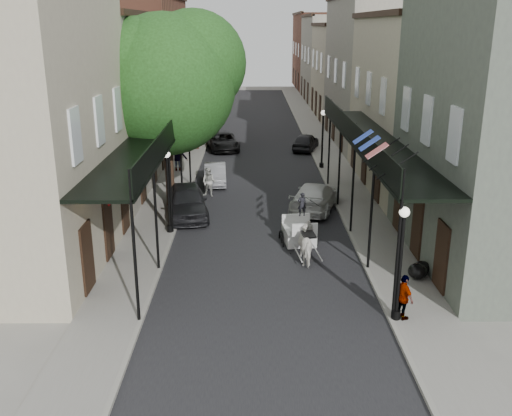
{
  "coord_description": "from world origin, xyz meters",
  "views": [
    {
      "loc": [
        -0.44,
        -18.03,
        8.98
      ],
      "look_at": [
        -0.26,
        4.84,
        1.6
      ],
      "focal_mm": 40.0,
      "sensor_mm": 36.0,
      "label": 1
    }
  ],
  "objects_px": {
    "lamppost_right_near": "(400,262)",
    "pedestrian_sidewalk_right": "(404,297)",
    "car_right_near": "(315,197)",
    "tree_near": "(174,78)",
    "car_right_far": "(306,142)",
    "car_left_near": "(187,201)",
    "horse": "(309,244)",
    "carriage": "(298,220)",
    "pedestrian_sidewalk_left": "(177,155)",
    "lamppost_right_far": "(322,138)",
    "tree_far": "(199,70)",
    "lamppost_left": "(168,190)",
    "car_left_mid": "(215,174)",
    "pedestrian_walking": "(209,182)",
    "car_left_far": "(223,142)"
  },
  "relations": [
    {
      "from": "lamppost_left",
      "to": "carriage",
      "type": "height_order",
      "value": "lamppost_left"
    },
    {
      "from": "horse",
      "to": "tree_near",
      "type": "bearing_deg",
      "value": -57.21
    },
    {
      "from": "carriage",
      "to": "car_left_far",
      "type": "xyz_separation_m",
      "value": [
        -4.14,
        18.9,
        -0.31
      ]
    },
    {
      "from": "tree_far",
      "to": "lamppost_left",
      "type": "distance_m",
      "value": 18.57
    },
    {
      "from": "car_left_far",
      "to": "car_right_near",
      "type": "xyz_separation_m",
      "value": [
        5.35,
        -14.54,
        0.05
      ]
    },
    {
      "from": "car_left_mid",
      "to": "car_left_far",
      "type": "height_order",
      "value": "car_left_far"
    },
    {
      "from": "pedestrian_walking",
      "to": "tree_far",
      "type": "bearing_deg",
      "value": 116.48
    },
    {
      "from": "lamppost_right_near",
      "to": "lamppost_right_far",
      "type": "xyz_separation_m",
      "value": [
        0.0,
        20.0,
        0.0
      ]
    },
    {
      "from": "lamppost_left",
      "to": "lamppost_right_far",
      "type": "xyz_separation_m",
      "value": [
        8.2,
        12.0,
        0.0
      ]
    },
    {
      "from": "car_left_far",
      "to": "lamppost_left",
      "type": "bearing_deg",
      "value": -104.4
    },
    {
      "from": "car_right_far",
      "to": "car_left_near",
      "type": "bearing_deg",
      "value": 81.33
    },
    {
      "from": "lamppost_right_near",
      "to": "lamppost_left",
      "type": "bearing_deg",
      "value": 135.71
    },
    {
      "from": "carriage",
      "to": "car_right_near",
      "type": "height_order",
      "value": "carriage"
    },
    {
      "from": "car_left_far",
      "to": "car_left_near",
      "type": "bearing_deg",
      "value": -103.33
    },
    {
      "from": "horse",
      "to": "pedestrian_sidewalk_right",
      "type": "height_order",
      "value": "pedestrian_sidewalk_right"
    },
    {
      "from": "lamppost_right_near",
      "to": "tree_near",
      "type": "bearing_deg",
      "value": 124.27
    },
    {
      "from": "car_right_near",
      "to": "pedestrian_sidewalk_right",
      "type": "bearing_deg",
      "value": 114.75
    },
    {
      "from": "car_left_near",
      "to": "pedestrian_walking",
      "type": "bearing_deg",
      "value": 66.62
    },
    {
      "from": "car_left_far",
      "to": "tree_far",
      "type": "bearing_deg",
      "value": 165.83
    },
    {
      "from": "car_left_far",
      "to": "car_right_far",
      "type": "distance_m",
      "value": 6.2
    },
    {
      "from": "pedestrian_walking",
      "to": "carriage",
      "type": "bearing_deg",
      "value": -37.85
    },
    {
      "from": "lamppost_left",
      "to": "pedestrian_sidewalk_left",
      "type": "height_order",
      "value": "lamppost_left"
    },
    {
      "from": "lamppost_left",
      "to": "car_left_far",
      "type": "xyz_separation_m",
      "value": [
        1.5,
        18.05,
        -1.41
      ]
    },
    {
      "from": "carriage",
      "to": "car_left_near",
      "type": "xyz_separation_m",
      "value": [
        -5.14,
        3.36,
        -0.16
      ]
    },
    {
      "from": "lamppost_right_far",
      "to": "pedestrian_walking",
      "type": "height_order",
      "value": "lamppost_right_far"
    },
    {
      "from": "pedestrian_sidewalk_right",
      "to": "carriage",
      "type": "bearing_deg",
      "value": -2.22
    },
    {
      "from": "lamppost_right_near",
      "to": "lamppost_left",
      "type": "relative_size",
      "value": 1.0
    },
    {
      "from": "lamppost_right_far",
      "to": "pedestrian_walking",
      "type": "distance_m",
      "value": 9.27
    },
    {
      "from": "tree_far",
      "to": "lamppost_right_near",
      "type": "distance_m",
      "value": 27.74
    },
    {
      "from": "tree_far",
      "to": "pedestrian_sidewalk_left",
      "type": "relative_size",
      "value": 4.45
    },
    {
      "from": "lamppost_right_far",
      "to": "car_left_mid",
      "type": "height_order",
      "value": "lamppost_right_far"
    },
    {
      "from": "lamppost_right_near",
      "to": "car_left_mid",
      "type": "bearing_deg",
      "value": 112.09
    },
    {
      "from": "pedestrian_sidewalk_left",
      "to": "lamppost_right_far",
      "type": "bearing_deg",
      "value": -179.48
    },
    {
      "from": "horse",
      "to": "pedestrian_sidewalk_left",
      "type": "xyz_separation_m",
      "value": [
        -6.94,
        14.41,
        0.36
      ]
    },
    {
      "from": "tree_far",
      "to": "car_right_near",
      "type": "distance_m",
      "value": 17.04
    },
    {
      "from": "horse",
      "to": "pedestrian_walking",
      "type": "xyz_separation_m",
      "value": [
        -4.58,
        9.03,
        0.07
      ]
    },
    {
      "from": "tree_far",
      "to": "lamppost_left",
      "type": "bearing_deg",
      "value": -89.54
    },
    {
      "from": "lamppost_right_far",
      "to": "car_left_near",
      "type": "distance_m",
      "value": 12.29
    },
    {
      "from": "tree_far",
      "to": "pedestrian_walking",
      "type": "relative_size",
      "value": 5.37
    },
    {
      "from": "carriage",
      "to": "lamppost_right_far",
      "type": "bearing_deg",
      "value": 72.08
    },
    {
      "from": "pedestrian_walking",
      "to": "lamppost_right_near",
      "type": "bearing_deg",
      "value": -44.05
    },
    {
      "from": "car_right_near",
      "to": "tree_near",
      "type": "bearing_deg",
      "value": 11.58
    },
    {
      "from": "lamppost_right_far",
      "to": "lamppost_right_near",
      "type": "bearing_deg",
      "value": -90.0
    },
    {
      "from": "lamppost_right_near",
      "to": "pedestrian_sidewalk_right",
      "type": "bearing_deg",
      "value": 0.0
    },
    {
      "from": "lamppost_right_near",
      "to": "pedestrian_sidewalk_right",
      "type": "height_order",
      "value": "lamppost_right_near"
    },
    {
      "from": "lamppost_left",
      "to": "car_right_far",
      "type": "relative_size",
      "value": 0.99
    },
    {
      "from": "pedestrian_sidewalk_left",
      "to": "car_left_near",
      "type": "distance_m",
      "value": 8.93
    },
    {
      "from": "tree_near",
      "to": "pedestrian_walking",
      "type": "relative_size",
      "value": 6.01
    },
    {
      "from": "lamppost_right_far",
      "to": "car_left_near",
      "type": "xyz_separation_m",
      "value": [
        -7.7,
        -9.49,
        -1.26
      ]
    },
    {
      "from": "carriage",
      "to": "car_left_mid",
      "type": "bearing_deg",
      "value": 107.19
    }
  ]
}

